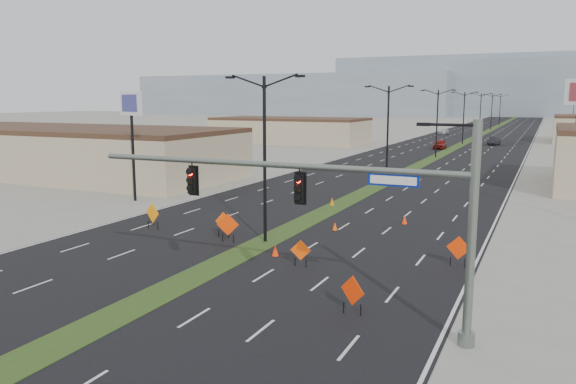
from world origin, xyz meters
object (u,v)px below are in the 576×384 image
at_px(streetlight_2, 437,121).
at_px(streetlight_5, 492,111).
at_px(construction_sign_2, 228,225).
at_px(construction_sign_3, 301,251).
at_px(streetlight_6, 500,109).
at_px(cone_3, 332,202).
at_px(car_left, 440,144).
at_px(cone_0, 275,250).
at_px(pole_sign_west, 131,112).
at_px(streetlight_4, 480,113).
at_px(car_mid, 494,141).
at_px(construction_sign_5, 458,249).
at_px(signal_mast, 344,203).
at_px(car_far, 444,132).
at_px(cone_2, 405,220).
at_px(construction_sign_4, 352,292).
at_px(construction_sign_1, 223,223).
at_px(construction_sign_0, 153,214).
at_px(cone_1, 335,226).
at_px(streetlight_3, 464,116).
at_px(streetlight_1, 388,131).
at_px(streetlight_0, 265,154).

bearing_deg(streetlight_2, streetlight_5, 90.00).
xyz_separation_m(construction_sign_2, construction_sign_3, (6.04, -2.75, -0.22)).
xyz_separation_m(streetlight_6, cone_3, (-0.44, -155.18, -5.08)).
distance_m(streetlight_6, car_left, 97.35).
bearing_deg(cone_0, pole_sign_west, 150.77).
distance_m(streetlight_5, construction_sign_2, 141.16).
distance_m(streetlight_4, car_mid, 28.93).
bearing_deg(streetlight_4, construction_sign_3, -88.00).
bearing_deg(cone_3, construction_sign_5, -47.89).
distance_m(signal_mast, pole_sign_west, 31.10).
relative_size(car_far, cone_2, 7.07).
xyz_separation_m(car_far, construction_sign_4, (17.11, -122.09, 0.33)).
relative_size(streetlight_6, cone_3, 14.70).
xyz_separation_m(construction_sign_1, cone_0, (4.82, -2.38, -0.65)).
height_order(streetlight_6, cone_0, streetlight_6).
height_order(construction_sign_0, cone_1, construction_sign_0).
bearing_deg(construction_sign_4, car_left, 121.78).
relative_size(car_mid, cone_2, 7.31).
height_order(streetlight_3, streetlight_5, same).
xyz_separation_m(streetlight_6, car_mid, (5.84, -83.95, -4.66)).
bearing_deg(streetlight_6, cone_2, -87.64).
relative_size(construction_sign_4, construction_sign_5, 1.00).
xyz_separation_m(signal_mast, construction_sign_4, (0.06, 1.00, -3.82)).
relative_size(streetlight_2, car_mid, 2.18).
bearing_deg(construction_sign_5, cone_1, 154.29).
relative_size(streetlight_5, construction_sign_3, 6.96).
height_order(streetlight_3, cone_3, streetlight_3).
relative_size(streetlight_6, cone_2, 15.92).
xyz_separation_m(car_mid, cone_1, (-3.04, -79.33, -0.47)).
bearing_deg(streetlight_5, pole_sign_west, -97.21).
bearing_deg(streetlight_1, streetlight_0, -90.00).
bearing_deg(streetlight_0, streetlight_2, 90.00).
distance_m(construction_sign_1, cone_2, 12.89).
xyz_separation_m(signal_mast, construction_sign_0, (-16.92, 9.78, -3.72)).
bearing_deg(cone_3, car_mid, 84.96).
relative_size(streetlight_4, construction_sign_0, 5.50).
bearing_deg(cone_1, car_mid, 87.81).
relative_size(streetlight_5, cone_3, 14.70).
xyz_separation_m(streetlight_1, construction_sign_4, (8.61, -37.00, -4.44)).
bearing_deg(construction_sign_0, car_mid, 97.12).
bearing_deg(cone_2, streetlight_2, 97.89).
height_order(streetlight_1, cone_2, streetlight_1).
height_order(streetlight_2, construction_sign_4, streetlight_2).
bearing_deg(streetlight_4, car_left, -92.78).
height_order(streetlight_0, car_mid, streetlight_0).
height_order(car_mid, cone_0, car_mid).
relative_size(cone_2, cone_3, 0.92).
bearing_deg(streetlight_5, car_left, -91.66).
bearing_deg(streetlight_4, streetlight_0, -90.00).
height_order(construction_sign_4, cone_3, construction_sign_4).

